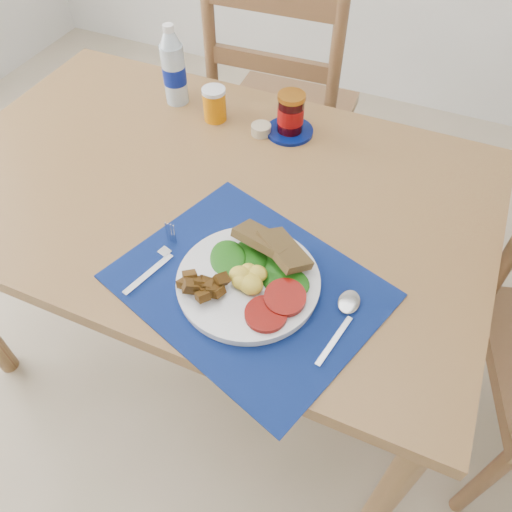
{
  "coord_description": "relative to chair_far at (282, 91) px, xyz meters",
  "views": [
    {
      "loc": [
        0.49,
        -0.61,
        1.58
      ],
      "look_at": [
        0.22,
        -0.01,
        0.8
      ],
      "focal_mm": 35.0,
      "sensor_mm": 36.0,
      "label": 1
    }
  ],
  "objects": [
    {
      "name": "chair_far",
      "position": [
        0.0,
        0.0,
        0.0
      ],
      "size": [
        0.49,
        0.47,
        1.25
      ],
      "rotation": [
        0.0,
        0.0,
        3.19
      ],
      "color": "#57321F",
      "rests_on": "ground"
    },
    {
      "name": "ramekin",
      "position": [
        0.1,
        -0.42,
        0.14
      ],
      "size": [
        0.06,
        0.06,
        0.03
      ],
      "primitive_type": "cylinder",
      "color": "tan",
      "rests_on": "table"
    },
    {
      "name": "jam_on_saucer",
      "position": [
        0.17,
        -0.38,
        0.18
      ],
      "size": [
        0.13,
        0.13,
        0.12
      ],
      "color": "#051255",
      "rests_on": "table"
    },
    {
      "name": "water_bottle",
      "position": [
        -0.19,
        -0.37,
        0.23
      ],
      "size": [
        0.07,
        0.07,
        0.23
      ],
      "color": "#ADBFCC",
      "rests_on": "table"
    },
    {
      "name": "fork",
      "position": [
        0.08,
        -0.93,
        0.13
      ],
      "size": [
        0.05,
        0.19,
        0.0
      ],
      "rotation": [
        0.0,
        0.0,
        -0.27
      ],
      "color": "#B2B5BA",
      "rests_on": "placemat"
    },
    {
      "name": "spoon",
      "position": [
        0.49,
        -0.91,
        0.13
      ],
      "size": [
        0.04,
        0.19,
        0.01
      ],
      "rotation": [
        0.0,
        0.0,
        -0.2
      ],
      "color": "#B2B5BA",
      "rests_on": "placemat"
    },
    {
      "name": "juice_glass",
      "position": [
        -0.05,
        -0.41,
        0.17
      ],
      "size": [
        0.06,
        0.06,
        0.09
      ],
      "primitive_type": "cylinder",
      "color": "#CA6C05",
      "rests_on": "table"
    },
    {
      "name": "placemat",
      "position": [
        0.28,
        -0.92,
        0.13
      ],
      "size": [
        0.62,
        0.55,
        0.0
      ],
      "primitive_type": "cube",
      "rotation": [
        0.0,
        0.0,
        -0.33
      ],
      "color": "black",
      "rests_on": "table"
    },
    {
      "name": "table",
      "position": [
        0.06,
        -0.67,
        0.04
      ],
      "size": [
        1.4,
        0.9,
        0.75
      ],
      "color": "brown",
      "rests_on": "ground"
    },
    {
      "name": "ground",
      "position": [
        0.06,
        -0.87,
        -0.62
      ],
      "size": [
        4.0,
        4.0,
        0.0
      ],
      "primitive_type": "plane",
      "color": "tan",
      "rests_on": "ground"
    },
    {
      "name": "breakfast_plate",
      "position": [
        0.28,
        -0.92,
        0.15
      ],
      "size": [
        0.29,
        0.29,
        0.07
      ],
      "rotation": [
        0.0,
        0.0,
        -0.36
      ],
      "color": "silver",
      "rests_on": "placemat"
    }
  ]
}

